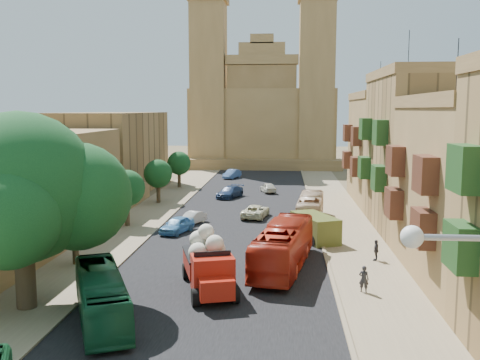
% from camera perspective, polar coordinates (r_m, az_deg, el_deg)
% --- Properties ---
extents(ground, '(260.00, 260.00, 0.00)m').
position_cam_1_polar(ground, '(24.75, -5.19, -17.32)').
color(ground, brown).
extents(road_surface, '(14.00, 140.00, 0.01)m').
position_cam_1_polar(road_surface, '(53.28, 0.35, -3.70)').
color(road_surface, black).
rests_on(road_surface, ground).
extents(sidewalk_east, '(5.00, 140.00, 0.01)m').
position_cam_1_polar(sidewalk_east, '(53.42, 10.59, -3.80)').
color(sidewalk_east, '#806F54').
rests_on(sidewalk_east, ground).
extents(sidewalk_west, '(5.00, 140.00, 0.01)m').
position_cam_1_polar(sidewalk_west, '(54.81, -9.62, -3.49)').
color(sidewalk_west, '#806F54').
rests_on(sidewalk_west, ground).
extents(kerb_east, '(0.25, 140.00, 0.12)m').
position_cam_1_polar(kerb_east, '(53.21, 7.91, -3.73)').
color(kerb_east, '#806F54').
rests_on(kerb_east, ground).
extents(kerb_west, '(0.25, 140.00, 0.12)m').
position_cam_1_polar(kerb_west, '(54.24, -7.05, -3.50)').
color(kerb_west, '#806F54').
rests_on(kerb_west, ground).
extents(townhouse_c, '(9.00, 14.00, 17.40)m').
position_cam_1_polar(townhouse_c, '(48.73, 18.97, 3.03)').
color(townhouse_c, olive).
rests_on(townhouse_c, ground).
extents(townhouse_d, '(9.00, 14.00, 15.90)m').
position_cam_1_polar(townhouse_d, '(62.41, 15.80, 3.37)').
color(townhouse_d, olive).
rests_on(townhouse_d, ground).
extents(west_wall, '(1.00, 40.00, 1.80)m').
position_cam_1_polar(west_wall, '(46.20, -16.34, -4.62)').
color(west_wall, olive).
rests_on(west_wall, ground).
extents(west_building_low, '(10.00, 28.00, 8.40)m').
position_cam_1_polar(west_building_low, '(46.14, -23.77, -0.81)').
color(west_building_low, brown).
rests_on(west_building_low, ground).
extents(west_building_mid, '(10.00, 22.00, 10.00)m').
position_cam_1_polar(west_building_mid, '(69.87, -13.64, 2.91)').
color(west_building_mid, olive).
rests_on(west_building_mid, ground).
extents(church, '(28.00, 22.50, 36.30)m').
position_cam_1_polar(church, '(100.80, 2.48, 7.04)').
color(church, olive).
rests_on(church, ground).
extents(ficus_tree, '(10.35, 9.52, 10.35)m').
position_cam_1_polar(ficus_tree, '(29.65, -22.17, -1.32)').
color(ficus_tree, '#372B1B').
rests_on(ficus_tree, ground).
extents(street_tree_a, '(2.77, 2.77, 4.25)m').
position_cam_1_polar(street_tree_a, '(37.62, -17.24, -4.39)').
color(street_tree_a, '#372B1B').
rests_on(street_tree_a, ground).
extents(street_tree_b, '(3.30, 3.30, 5.07)m').
position_cam_1_polar(street_tree_b, '(48.68, -12.01, -0.88)').
color(street_tree_b, '#372B1B').
rests_on(street_tree_b, ground).
extents(street_tree_c, '(3.17, 3.17, 4.87)m').
position_cam_1_polar(street_tree_c, '(60.18, -8.74, 0.65)').
color(street_tree_c, '#372B1B').
rests_on(street_tree_c, ground).
extents(street_tree_d, '(3.15, 3.15, 4.84)m').
position_cam_1_polar(street_tree_d, '(71.84, -6.52, 1.78)').
color(street_tree_d, '#372B1B').
rests_on(street_tree_d, ground).
extents(red_truck, '(4.04, 6.71, 3.71)m').
position_cam_1_polar(red_truck, '(31.12, -3.36, -8.82)').
color(red_truck, '#A4190C').
rests_on(red_truck, ground).
extents(olive_pickup, '(3.94, 5.35, 2.03)m').
position_cam_1_polar(olive_pickup, '(43.22, 7.99, -5.10)').
color(olive_pickup, '#4D5821').
rests_on(olive_pickup, ground).
extents(bus_green_north, '(5.48, 8.90, 2.46)m').
position_cam_1_polar(bus_green_north, '(27.93, -14.61, -11.86)').
color(bus_green_north, '#15512F').
rests_on(bus_green_north, ground).
extents(bus_red_east, '(4.34, 10.94, 2.97)m').
position_cam_1_polar(bus_red_east, '(35.35, 4.65, -7.08)').
color(bus_red_east, '#AB2716').
rests_on(bus_red_east, ground).
extents(bus_cream_east, '(3.01, 9.23, 2.53)m').
position_cam_1_polar(bus_cream_east, '(50.31, 7.53, -2.98)').
color(bus_cream_east, beige).
rests_on(bus_cream_east, ground).
extents(car_blue_a, '(2.76, 4.29, 1.36)m').
position_cam_1_polar(car_blue_a, '(45.70, -6.73, -4.78)').
color(car_blue_a, '#488DC6').
rests_on(car_blue_a, ground).
extents(car_white_a, '(2.46, 3.57, 1.11)m').
position_cam_1_polar(car_white_a, '(49.02, -5.13, -4.06)').
color(car_white_a, silver).
rests_on(car_white_a, ground).
extents(car_cream, '(2.85, 4.84, 1.26)m').
position_cam_1_polar(car_cream, '(51.69, 1.67, -3.35)').
color(car_cream, beige).
rests_on(car_cream, ground).
extents(car_dkblue, '(3.39, 5.03, 1.35)m').
position_cam_1_polar(car_dkblue, '(63.23, -1.08, -1.30)').
color(car_dkblue, navy).
rests_on(car_dkblue, ground).
extents(car_white_b, '(2.42, 3.91, 1.24)m').
position_cam_1_polar(car_white_b, '(67.26, 3.01, -0.82)').
color(car_white_b, beige).
rests_on(car_white_b, ground).
extents(car_blue_b, '(2.66, 4.33, 1.35)m').
position_cam_1_polar(car_blue_b, '(80.97, -0.86, 0.65)').
color(car_blue_b, '#41649F').
rests_on(car_blue_b, ground).
extents(pedestrian_a, '(0.66, 0.53, 1.57)m').
position_cam_1_polar(pedestrian_a, '(31.80, 13.07, -10.25)').
color(pedestrian_a, '#262528').
rests_on(pedestrian_a, ground).
extents(pedestrian_c, '(0.62, 0.94, 1.48)m').
position_cam_1_polar(pedestrian_c, '(38.36, 14.31, -7.27)').
color(pedestrian_c, '#333339').
rests_on(pedestrian_c, ground).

